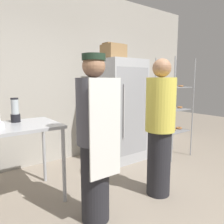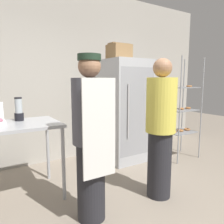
{
  "view_description": "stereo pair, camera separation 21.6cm",
  "coord_description": "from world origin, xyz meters",
  "px_view_note": "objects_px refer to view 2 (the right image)",
  "views": [
    {
      "loc": [
        -1.64,
        -1.41,
        1.45
      ],
      "look_at": [
        -0.05,
        0.72,
        1.06
      ],
      "focal_mm": 35.0,
      "sensor_mm": 36.0,
      "label": 1
    },
    {
      "loc": [
        -1.46,
        -1.53,
        1.45
      ],
      "look_at": [
        -0.05,
        0.72,
        1.06
      ],
      "focal_mm": 35.0,
      "sensor_mm": 36.0,
      "label": 2
    }
  ],
  "objects_px": {
    "person_customer": "(160,128)",
    "baking_rack": "(181,111)",
    "blender_pitcher": "(19,110)",
    "refrigerator": "(125,110)",
    "person_baker": "(91,137)",
    "cardboard_storage_box": "(119,52)"
  },
  "relations": [
    {
      "from": "refrigerator",
      "to": "cardboard_storage_box",
      "type": "distance_m",
      "value": 1.04
    },
    {
      "from": "cardboard_storage_box",
      "to": "person_customer",
      "type": "xyz_separation_m",
      "value": [
        -0.26,
        -1.3,
        -1.06
      ]
    },
    {
      "from": "cardboard_storage_box",
      "to": "person_customer",
      "type": "distance_m",
      "value": 1.7
    },
    {
      "from": "blender_pitcher",
      "to": "person_baker",
      "type": "relative_size",
      "value": 0.18
    },
    {
      "from": "refrigerator",
      "to": "person_customer",
      "type": "relative_size",
      "value": 1.06
    },
    {
      "from": "person_customer",
      "to": "baking_rack",
      "type": "bearing_deg",
      "value": 31.69
    },
    {
      "from": "refrigerator",
      "to": "cardboard_storage_box",
      "type": "height_order",
      "value": "cardboard_storage_box"
    },
    {
      "from": "blender_pitcher",
      "to": "cardboard_storage_box",
      "type": "relative_size",
      "value": 0.85
    },
    {
      "from": "person_baker",
      "to": "person_customer",
      "type": "distance_m",
      "value": 0.93
    },
    {
      "from": "blender_pitcher",
      "to": "person_customer",
      "type": "height_order",
      "value": "person_customer"
    },
    {
      "from": "baking_rack",
      "to": "person_baker",
      "type": "relative_size",
      "value": 1.09
    },
    {
      "from": "cardboard_storage_box",
      "to": "person_baker",
      "type": "bearing_deg",
      "value": -133.09
    },
    {
      "from": "baking_rack",
      "to": "person_baker",
      "type": "xyz_separation_m",
      "value": [
        -2.25,
        -0.78,
        -0.01
      ]
    },
    {
      "from": "refrigerator",
      "to": "person_baker",
      "type": "xyz_separation_m",
      "value": [
        -1.33,
        -1.28,
        -0.02
      ]
    },
    {
      "from": "person_baker",
      "to": "baking_rack",
      "type": "bearing_deg",
      "value": 19.18
    },
    {
      "from": "blender_pitcher",
      "to": "cardboard_storage_box",
      "type": "bearing_deg",
      "value": 7.85
    },
    {
      "from": "person_customer",
      "to": "blender_pitcher",
      "type": "bearing_deg",
      "value": 143.0
    },
    {
      "from": "refrigerator",
      "to": "person_baker",
      "type": "relative_size",
      "value": 1.07
    },
    {
      "from": "refrigerator",
      "to": "person_customer",
      "type": "distance_m",
      "value": 1.37
    },
    {
      "from": "baking_rack",
      "to": "refrigerator",
      "type": "bearing_deg",
      "value": 151.55
    },
    {
      "from": "baking_rack",
      "to": "cardboard_storage_box",
      "type": "distance_m",
      "value": 1.56
    },
    {
      "from": "person_baker",
      "to": "cardboard_storage_box",
      "type": "bearing_deg",
      "value": 46.91
    }
  ]
}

